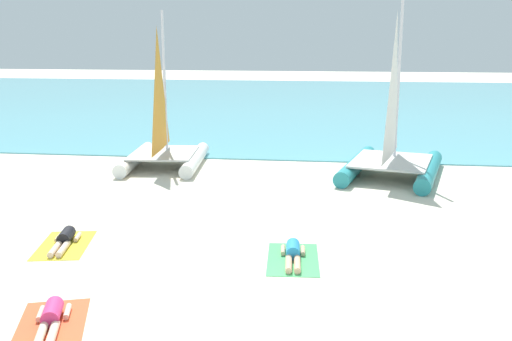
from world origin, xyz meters
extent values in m
plane|color=beige|center=(0.00, 10.00, 0.00)|extent=(120.00, 120.00, 0.00)
cube|color=#5BB2C1|center=(0.00, 32.35, 0.03)|extent=(120.00, 40.00, 0.05)
cylinder|color=teal|center=(2.91, 10.72, 0.27)|extent=(1.67, 4.72, 0.54)
cylinder|color=teal|center=(5.32, 10.12, 0.27)|extent=(1.67, 4.72, 0.54)
cube|color=silver|center=(4.06, 10.20, 0.57)|extent=(3.13, 3.53, 0.07)
cylinder|color=silver|center=(4.22, 10.86, 3.35)|extent=(0.11, 0.11, 5.63)
pyramid|color=white|center=(3.95, 9.78, 3.19)|extent=(0.66, 2.42, 4.73)
cylinder|color=white|center=(-5.23, 10.90, 0.25)|extent=(0.84, 4.34, 0.49)
cylinder|color=white|center=(-2.98, 11.08, 0.25)|extent=(0.84, 4.34, 0.49)
cube|color=silver|center=(-4.09, 10.79, 0.52)|extent=(2.47, 2.93, 0.06)
cylinder|color=silver|center=(-4.14, 11.40, 3.06)|extent=(0.10, 0.10, 5.13)
pyramid|color=orange|center=(-4.05, 10.39, 2.91)|extent=(0.24, 2.26, 4.31)
cube|color=yellow|center=(-4.09, 2.55, 0.01)|extent=(1.44, 2.07, 0.01)
cylinder|color=black|center=(-4.13, 2.75, 0.16)|extent=(0.41, 0.67, 0.30)
sphere|color=beige|center=(-4.21, 3.15, 0.16)|extent=(0.22, 0.22, 0.22)
cylinder|color=beige|center=(-4.10, 2.09, 0.08)|extent=(0.28, 0.79, 0.14)
cylinder|color=beige|center=(-3.92, 2.13, 0.08)|extent=(0.28, 0.79, 0.14)
cylinder|color=beige|center=(-4.38, 2.86, 0.07)|extent=(0.18, 0.46, 0.10)
cylinder|color=beige|center=(-3.94, 2.94, 0.07)|extent=(0.18, 0.46, 0.10)
cube|color=#EA5933|center=(-2.61, -1.10, 0.01)|extent=(1.63, 2.15, 0.01)
cylinder|color=#D83372|center=(-2.67, -0.91, 0.16)|extent=(0.48, 0.68, 0.30)
sphere|color=beige|center=(-2.80, -0.52, 0.16)|extent=(0.22, 0.22, 0.22)
cylinder|color=beige|center=(-2.56, -1.56, 0.08)|extent=(0.37, 0.79, 0.14)
cylinder|color=beige|center=(-2.39, -1.50, 0.08)|extent=(0.37, 0.79, 0.14)
cylinder|color=beige|center=(-2.93, -0.83, 0.07)|extent=(0.23, 0.46, 0.10)
cylinder|color=beige|center=(-2.51, -0.69, 0.07)|extent=(0.23, 0.46, 0.10)
cube|color=#4CB266|center=(1.21, 2.36, 0.01)|extent=(1.22, 1.97, 0.01)
cylinder|color=#268CCC|center=(1.20, 2.55, 0.16)|extent=(0.34, 0.64, 0.30)
sphere|color=#D8AD84|center=(1.17, 2.96, 0.16)|extent=(0.22, 0.22, 0.22)
cylinder|color=#D8AD84|center=(1.15, 1.90, 0.08)|extent=(0.19, 0.79, 0.14)
cylinder|color=#D8AD84|center=(1.33, 1.91, 0.08)|extent=(0.19, 0.79, 0.14)
cylinder|color=#D8AD84|center=(0.97, 2.70, 0.07)|extent=(0.13, 0.46, 0.10)
cylinder|color=#D8AD84|center=(1.41, 2.72, 0.07)|extent=(0.13, 0.46, 0.10)
camera|label=1|loc=(1.88, -9.34, 4.73)|focal=40.35mm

